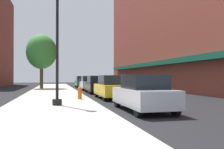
{
  "coord_description": "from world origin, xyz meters",
  "views": [
    {
      "loc": [
        0.08,
        -6.38,
        1.56
      ],
      "look_at": [
        5.46,
        16.16,
        1.78
      ],
      "focal_mm": 38.78,
      "sensor_mm": 36.0,
      "label": 1
    }
  ],
  "objects_px": {
    "tree_near": "(42,52)",
    "car_black": "(97,85)",
    "fire_hydrant": "(80,93)",
    "lamppost": "(57,45)",
    "car_yellow": "(111,87)",
    "car_silver": "(143,93)",
    "car_white": "(89,83)",
    "parking_meter_near": "(80,84)",
    "car_green": "(82,82)"
  },
  "relations": [
    {
      "from": "lamppost",
      "to": "car_yellow",
      "type": "relative_size",
      "value": 1.37
    },
    {
      "from": "lamppost",
      "to": "fire_hydrant",
      "type": "relative_size",
      "value": 7.47
    },
    {
      "from": "lamppost",
      "to": "car_yellow",
      "type": "distance_m",
      "value": 6.03
    },
    {
      "from": "car_yellow",
      "to": "lamppost",
      "type": "bearing_deg",
      "value": -134.94
    },
    {
      "from": "fire_hydrant",
      "to": "car_yellow",
      "type": "bearing_deg",
      "value": 22.23
    },
    {
      "from": "car_silver",
      "to": "car_white",
      "type": "distance_m",
      "value": 18.03
    },
    {
      "from": "fire_hydrant",
      "to": "car_yellow",
      "type": "distance_m",
      "value": 2.52
    },
    {
      "from": "fire_hydrant",
      "to": "car_black",
      "type": "xyz_separation_m",
      "value": [
        2.32,
        7.07,
        0.29
      ]
    },
    {
      "from": "lamppost",
      "to": "fire_hydrant",
      "type": "height_order",
      "value": "lamppost"
    },
    {
      "from": "car_green",
      "to": "tree_near",
      "type": "bearing_deg",
      "value": -144.49
    },
    {
      "from": "parking_meter_near",
      "to": "car_white",
      "type": "bearing_deg",
      "value": 77.77
    },
    {
      "from": "car_black",
      "to": "parking_meter_near",
      "type": "bearing_deg",
      "value": -121.9
    },
    {
      "from": "parking_meter_near",
      "to": "tree_near",
      "type": "height_order",
      "value": "tree_near"
    },
    {
      "from": "lamppost",
      "to": "car_silver",
      "type": "height_order",
      "value": "lamppost"
    },
    {
      "from": "lamppost",
      "to": "car_green",
      "type": "distance_m",
      "value": 23.25
    },
    {
      "from": "lamppost",
      "to": "tree_near",
      "type": "xyz_separation_m",
      "value": [
        -1.7,
        18.61,
        1.45
      ]
    },
    {
      "from": "lamppost",
      "to": "car_white",
      "type": "bearing_deg",
      "value": 76.53
    },
    {
      "from": "car_white",
      "to": "car_black",
      "type": "bearing_deg",
      "value": -88.88
    },
    {
      "from": "tree_near",
      "to": "car_white",
      "type": "bearing_deg",
      "value": -27.26
    },
    {
      "from": "tree_near",
      "to": "car_black",
      "type": "bearing_deg",
      "value": -57.04
    },
    {
      "from": "car_black",
      "to": "car_white",
      "type": "xyz_separation_m",
      "value": [
        0.0,
        5.63,
        0.0
      ]
    },
    {
      "from": "lamppost",
      "to": "car_black",
      "type": "bearing_deg",
      "value": 69.59
    },
    {
      "from": "car_yellow",
      "to": "car_black",
      "type": "bearing_deg",
      "value": 88.19
    },
    {
      "from": "car_white",
      "to": "fire_hydrant",
      "type": "bearing_deg",
      "value": -99.24
    },
    {
      "from": "tree_near",
      "to": "car_silver",
      "type": "height_order",
      "value": "tree_near"
    },
    {
      "from": "car_yellow",
      "to": "car_white",
      "type": "relative_size",
      "value": 1.0
    },
    {
      "from": "car_yellow",
      "to": "fire_hydrant",
      "type": "bearing_deg",
      "value": -159.59
    },
    {
      "from": "car_white",
      "to": "car_green",
      "type": "height_order",
      "value": "same"
    },
    {
      "from": "tree_near",
      "to": "car_green",
      "type": "xyz_separation_m",
      "value": [
        5.48,
        4.21,
        -3.85
      ]
    },
    {
      "from": "parking_meter_near",
      "to": "car_green",
      "type": "xyz_separation_m",
      "value": [
        1.95,
        16.03,
        -0.14
      ]
    },
    {
      "from": "car_silver",
      "to": "lamppost",
      "type": "bearing_deg",
      "value": 149.35
    },
    {
      "from": "fire_hydrant",
      "to": "car_silver",
      "type": "height_order",
      "value": "car_silver"
    },
    {
      "from": "fire_hydrant",
      "to": "car_green",
      "type": "xyz_separation_m",
      "value": [
        2.32,
        19.73,
        0.29
      ]
    },
    {
      "from": "fire_hydrant",
      "to": "car_black",
      "type": "distance_m",
      "value": 7.45
    },
    {
      "from": "tree_near",
      "to": "car_white",
      "type": "xyz_separation_m",
      "value": [
        5.48,
        -2.82,
        -3.85
      ]
    },
    {
      "from": "tree_near",
      "to": "car_white",
      "type": "relative_size",
      "value": 1.56
    },
    {
      "from": "fire_hydrant",
      "to": "car_white",
      "type": "height_order",
      "value": "car_white"
    },
    {
      "from": "lamppost",
      "to": "car_white",
      "type": "height_order",
      "value": "lamppost"
    },
    {
      "from": "parking_meter_near",
      "to": "car_black",
      "type": "distance_m",
      "value": 3.9
    },
    {
      "from": "car_silver",
      "to": "tree_near",
      "type": "bearing_deg",
      "value": 104.73
    },
    {
      "from": "lamppost",
      "to": "car_silver",
      "type": "relative_size",
      "value": 1.37
    },
    {
      "from": "car_white",
      "to": "car_green",
      "type": "bearing_deg",
      "value": 91.12
    },
    {
      "from": "lamppost",
      "to": "car_black",
      "type": "xyz_separation_m",
      "value": [
        3.78,
        10.16,
        -2.39
      ]
    },
    {
      "from": "lamppost",
      "to": "car_silver",
      "type": "bearing_deg",
      "value": -30.66
    },
    {
      "from": "tree_near",
      "to": "car_silver",
      "type": "bearing_deg",
      "value": -75.28
    },
    {
      "from": "lamppost",
      "to": "car_black",
      "type": "distance_m",
      "value": 11.1
    },
    {
      "from": "lamppost",
      "to": "fire_hydrant",
      "type": "xyz_separation_m",
      "value": [
        1.46,
        3.09,
        -2.68
      ]
    },
    {
      "from": "tree_near",
      "to": "car_green",
      "type": "bearing_deg",
      "value": 37.52
    },
    {
      "from": "parking_meter_near",
      "to": "car_green",
      "type": "relative_size",
      "value": 0.3
    },
    {
      "from": "car_silver",
      "to": "fire_hydrant",
      "type": "bearing_deg",
      "value": 113.53
    }
  ]
}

